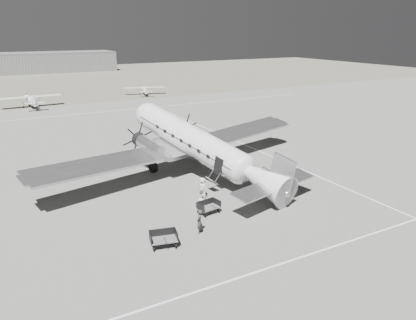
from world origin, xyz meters
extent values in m
plane|color=slate|center=(0.00, 0.00, 0.00)|extent=(260.00, 260.00, 0.00)
cube|color=silver|center=(0.00, -14.00, 0.01)|extent=(60.00, 0.15, 0.01)
cube|color=silver|center=(12.00, 0.00, 0.01)|extent=(0.15, 80.00, 0.01)
cube|color=silver|center=(0.00, 40.00, 0.01)|extent=(90.00, 0.15, 0.01)
cube|color=#59574B|center=(0.00, 95.00, 0.00)|extent=(260.00, 90.00, 0.01)
cube|color=slate|center=(5.00, 120.00, 3.00)|extent=(42.00, 14.00, 6.00)
cube|color=#505050|center=(5.00, 120.00, 6.30)|extent=(42.00, 14.00, 0.60)
imported|color=#323232|center=(-3.71, -7.99, 0.88)|extent=(0.76, 0.75, 1.77)
imported|color=silver|center=(-1.58, -4.31, 0.87)|extent=(0.71, 0.88, 1.74)
imported|color=silver|center=(-0.51, -2.38, 0.89)|extent=(0.76, 0.98, 1.78)
camera|label=1|loc=(-15.58, -31.11, 13.84)|focal=35.00mm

